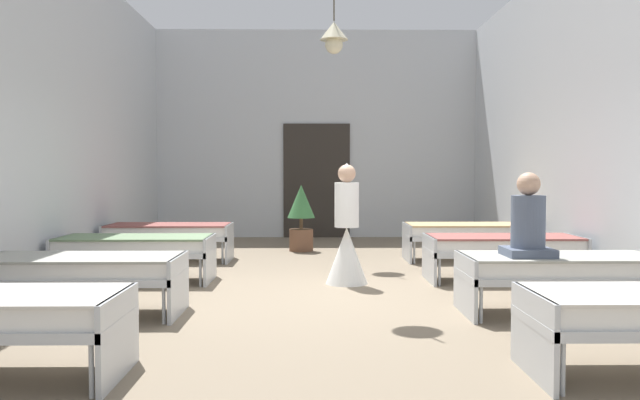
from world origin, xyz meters
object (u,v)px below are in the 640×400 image
Objects in this scene: bed_left_row_2 at (136,247)px; bed_right_row_3 at (466,232)px; bed_left_row_1 at (81,270)px; bed_left_row_3 at (169,233)px; bed_right_row_2 at (503,246)px; potted_plant at (301,214)px; patient_seated_primary at (528,225)px; nurse_near_aisle at (347,241)px; bed_right_row_1 at (561,269)px.

bed_left_row_2 is 5.00m from bed_right_row_3.
bed_left_row_3 is at bearing 90.00° from bed_left_row_1.
potted_plant is at bearing 129.64° from bed_right_row_2.
bed_left_row_2 is 4.72m from patient_seated_primary.
nurse_near_aisle is (-1.98, -2.06, 0.09)m from bed_right_row_3.
potted_plant reaches higher than bed_right_row_1.
bed_right_row_2 is 4.07m from potted_plant.
patient_seated_primary is at bearing -66.22° from potted_plant.
bed_left_row_2 is at bearing -90.00° from bed_left_row_3.
patient_seated_primary is 5.58m from potted_plant.
potted_plant is at bearing 113.78° from patient_seated_primary.
bed_left_row_1 is 3.80m from bed_left_row_3.
bed_right_row_3 is at bearing 90.00° from bed_right_row_1.
bed_right_row_1 is 5.00m from bed_left_row_2.
bed_left_row_1 is 5.00m from bed_right_row_2.
bed_left_row_2 is (-4.62, 1.90, 0.00)m from bed_right_row_1.
bed_right_row_2 is at bearing 0.00° from bed_left_row_2.
bed_right_row_3 is at bearing 77.45° from nurse_near_aisle.
bed_right_row_1 is at bearing 10.38° from patient_seated_primary.
bed_left_row_2 is at bearing 180.00° from bed_right_row_2.
bed_right_row_3 is 3.90m from patient_seated_primary.
bed_left_row_1 is 2.38× the size of patient_seated_primary.
nurse_near_aisle is at bearing -133.86° from bed_right_row_3.
patient_seated_primary reaches higher than potted_plant.
bed_left_row_3 is at bearing 157.64° from bed_right_row_2.
nurse_near_aisle reaches higher than bed_right_row_2.
potted_plant is at bearing 131.89° from nurse_near_aisle.
bed_left_row_2 and bed_right_row_3 have the same top height.
bed_left_row_2 is at bearing -152.20° from nurse_near_aisle.
potted_plant reaches higher than bed_left_row_3.
bed_left_row_3 is 5.77m from patient_seated_primary.
bed_left_row_1 is 4.29m from patient_seated_primary.
potted_plant is at bearing 57.15° from bed_left_row_2.
patient_seated_primary is at bearing -169.62° from bed_right_row_1.
bed_right_row_3 is at bearing 90.00° from bed_right_row_2.
patient_seated_primary reaches higher than bed_left_row_3.
bed_left_row_3 is 1.64× the size of potted_plant.
bed_right_row_3 is 1.64× the size of potted_plant.
bed_left_row_2 is 4.62m from bed_right_row_2.
bed_left_row_2 is 1.00× the size of bed_right_row_3.
bed_right_row_2 is 1.99m from nurse_near_aisle.
nurse_near_aisle is 1.28× the size of potted_plant.
bed_left_row_3 is (0.00, 1.90, 0.00)m from bed_left_row_2.
potted_plant is at bearing 117.28° from bed_right_row_1.
bed_right_row_1 is 1.00× the size of bed_right_row_2.
bed_right_row_2 is 5.00m from bed_left_row_3.
nurse_near_aisle is (2.64, 1.74, 0.09)m from bed_left_row_1.
bed_left_row_2 is at bearing -157.64° from bed_right_row_3.
potted_plant is at bearing 68.10° from bed_left_row_1.
bed_right_row_2 is 2.04m from patient_seated_primary.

